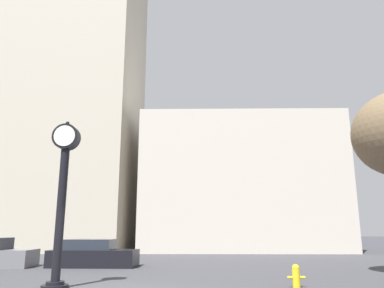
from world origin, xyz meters
name	(u,v)px	position (x,y,z in m)	size (l,w,h in m)	color
building_tall_tower	(58,70)	(-11.66, 24.00, 17.44)	(15.79, 12.00, 34.88)	#BCB29E
building_storefront_row	(238,187)	(6.05, 24.00, 5.63)	(16.74, 12.00, 11.26)	beige
street_clock	(62,191)	(-1.95, 1.16, 2.94)	(0.84, 0.81, 5.25)	black
car_black	(93,255)	(-2.74, 8.11, 0.55)	(4.18, 1.97, 1.29)	black
fire_hydrant_near	(296,276)	(5.41, 1.56, 0.35)	(0.54, 0.24, 0.69)	yellow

